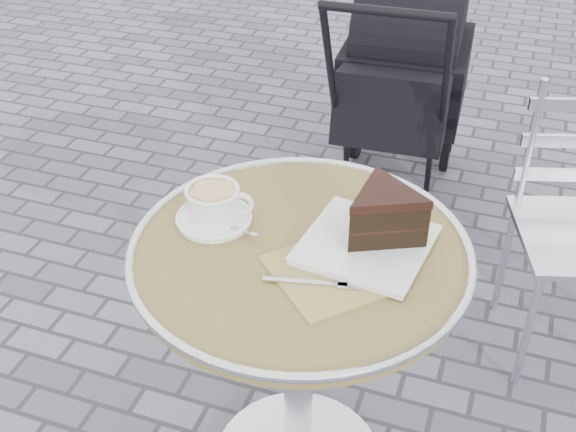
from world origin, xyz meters
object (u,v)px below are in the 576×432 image
(cafe_table, at_px, (300,307))
(cake_plate_set, at_px, (379,222))
(cappuccino_set, at_px, (214,207))
(baby_stroller, at_px, (400,93))

(cafe_table, xyz_separation_m, cake_plate_set, (0.15, 0.06, 0.23))
(cappuccino_set, distance_m, cake_plate_set, 0.36)
(cake_plate_set, xyz_separation_m, baby_stroller, (-0.21, 1.34, -0.36))
(cake_plate_set, bearing_deg, cafe_table, -149.67)
(cappuccino_set, relative_size, cake_plate_set, 0.49)
(cafe_table, distance_m, cake_plate_set, 0.28)
(baby_stroller, bearing_deg, cake_plate_set, -84.33)
(cappuccino_set, bearing_deg, cafe_table, -26.53)
(cafe_table, relative_size, cappuccino_set, 3.92)
(cappuccino_set, relative_size, baby_stroller, 0.20)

